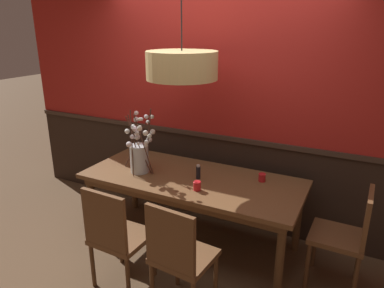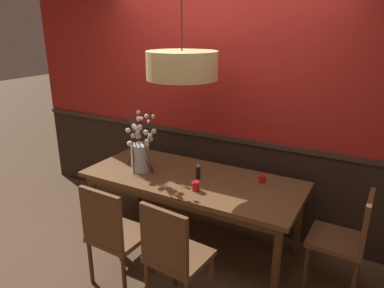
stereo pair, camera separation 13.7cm
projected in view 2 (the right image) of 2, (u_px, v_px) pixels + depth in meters
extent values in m
plane|color=brown|center=(192.00, 243.00, 3.70)|extent=(24.00, 24.00, 0.00)
cube|color=#2D2119|center=(219.00, 178.00, 4.06)|extent=(5.14, 0.12, 0.98)
cube|color=#3E2E24|center=(220.00, 135.00, 3.89)|extent=(5.14, 0.14, 0.05)
cube|color=#B2231E|center=(222.00, 52.00, 3.62)|extent=(5.14, 0.12, 1.80)
cube|color=brown|center=(192.00, 179.00, 3.47)|extent=(2.13, 0.91, 0.04)
cube|color=brown|center=(192.00, 185.00, 3.49)|extent=(2.02, 0.80, 0.08)
cylinder|color=brown|center=(94.00, 205.00, 3.74)|extent=(0.07, 0.07, 0.70)
cylinder|color=brown|center=(276.00, 263.00, 2.83)|extent=(0.07, 0.07, 0.70)
cylinder|color=brown|center=(137.00, 180.00, 4.34)|extent=(0.07, 0.07, 0.70)
cylinder|color=brown|center=(298.00, 221.00, 3.44)|extent=(0.07, 0.07, 0.70)
cube|color=brown|center=(180.00, 256.00, 2.74)|extent=(0.46, 0.44, 0.04)
cube|color=brown|center=(164.00, 239.00, 2.51)|extent=(0.41, 0.07, 0.46)
cylinder|color=brown|center=(174.00, 262.00, 3.05)|extent=(0.04, 0.04, 0.44)
cylinder|color=brown|center=(211.00, 279.00, 2.85)|extent=(0.04, 0.04, 0.44)
cylinder|color=brown|center=(148.00, 286.00, 2.78)|extent=(0.04, 0.04, 0.44)
cube|color=brown|center=(120.00, 235.00, 3.05)|extent=(0.45, 0.44, 0.04)
cube|color=brown|center=(101.00, 219.00, 2.81)|extent=(0.42, 0.05, 0.47)
cylinder|color=brown|center=(120.00, 241.00, 3.36)|extent=(0.04, 0.04, 0.42)
cylinder|color=brown|center=(152.00, 254.00, 3.18)|extent=(0.04, 0.04, 0.42)
cylinder|color=brown|center=(91.00, 262.00, 3.07)|extent=(0.04, 0.04, 0.42)
cylinder|color=brown|center=(124.00, 278.00, 2.88)|extent=(0.04, 0.04, 0.42)
cube|color=brown|center=(336.00, 240.00, 2.93)|extent=(0.44, 0.42, 0.04)
cube|color=brown|center=(367.00, 221.00, 2.76)|extent=(0.04, 0.39, 0.43)
cylinder|color=brown|center=(305.00, 269.00, 2.96)|extent=(0.04, 0.04, 0.45)
cylinder|color=brown|center=(315.00, 248.00, 3.24)|extent=(0.04, 0.04, 0.45)
cylinder|color=brown|center=(353.00, 285.00, 2.78)|extent=(0.04, 0.04, 0.45)
cylinder|color=brown|center=(359.00, 261.00, 3.06)|extent=(0.04, 0.04, 0.45)
cube|color=brown|center=(202.00, 170.00, 4.37)|extent=(0.44, 0.40, 0.04)
cube|color=brown|center=(209.00, 145.00, 4.43)|extent=(0.42, 0.04, 0.49)
cylinder|color=brown|center=(210.00, 196.00, 4.22)|extent=(0.04, 0.04, 0.44)
cylinder|color=brown|center=(182.00, 189.00, 4.39)|extent=(0.04, 0.04, 0.44)
cylinder|color=brown|center=(222.00, 185.00, 4.50)|extent=(0.04, 0.04, 0.44)
cylinder|color=brown|center=(195.00, 179.00, 4.68)|extent=(0.04, 0.04, 0.44)
cube|color=brown|center=(246.00, 182.00, 4.06)|extent=(0.43, 0.44, 0.04)
cube|color=brown|center=(253.00, 158.00, 4.15)|extent=(0.40, 0.04, 0.41)
cylinder|color=brown|center=(254.00, 211.00, 3.90)|extent=(0.04, 0.04, 0.42)
cylinder|color=brown|center=(224.00, 203.00, 4.07)|extent=(0.04, 0.04, 0.42)
cylinder|color=brown|center=(265.00, 198.00, 4.20)|extent=(0.04, 0.04, 0.42)
cylinder|color=brown|center=(237.00, 191.00, 4.38)|extent=(0.04, 0.04, 0.42)
cylinder|color=silver|center=(140.00, 158.00, 3.57)|extent=(0.18, 0.18, 0.28)
cylinder|color=silver|center=(141.00, 168.00, 3.60)|extent=(0.16, 0.16, 0.06)
cylinder|color=#472D23|center=(133.00, 143.00, 3.46)|extent=(0.08, 0.11, 0.63)
sphere|color=white|center=(130.00, 144.00, 3.45)|extent=(0.06, 0.06, 0.06)
sphere|color=white|center=(133.00, 136.00, 3.42)|extent=(0.05, 0.05, 0.05)
sphere|color=white|center=(128.00, 130.00, 3.42)|extent=(0.05, 0.05, 0.05)
cylinder|color=#472D23|center=(136.00, 144.00, 3.45)|extent=(0.11, 0.05, 0.60)
sphere|color=white|center=(135.00, 128.00, 3.41)|extent=(0.05, 0.05, 0.05)
sphere|color=white|center=(135.00, 128.00, 3.36)|extent=(0.04, 0.04, 0.04)
sphere|color=white|center=(138.00, 132.00, 3.38)|extent=(0.05, 0.05, 0.05)
sphere|color=white|center=(137.00, 137.00, 3.42)|extent=(0.04, 0.04, 0.04)
sphere|color=white|center=(134.00, 126.00, 3.39)|extent=(0.05, 0.05, 0.05)
sphere|color=white|center=(134.00, 134.00, 3.43)|extent=(0.03, 0.03, 0.03)
cylinder|color=#472D23|center=(144.00, 145.00, 3.39)|extent=(0.09, 0.17, 0.63)
sphere|color=white|center=(147.00, 142.00, 3.35)|extent=(0.04, 0.04, 0.04)
sphere|color=white|center=(146.00, 145.00, 3.39)|extent=(0.03, 0.03, 0.03)
sphere|color=white|center=(147.00, 116.00, 3.27)|extent=(0.04, 0.04, 0.04)
sphere|color=white|center=(146.00, 132.00, 3.34)|extent=(0.05, 0.05, 0.05)
cylinder|color=#472D23|center=(150.00, 138.00, 3.59)|extent=(0.16, 0.12, 0.65)
sphere|color=white|center=(154.00, 131.00, 3.57)|extent=(0.05, 0.05, 0.05)
sphere|color=white|center=(153.00, 116.00, 3.52)|extent=(0.04, 0.04, 0.04)
sphere|color=white|center=(151.00, 139.00, 3.58)|extent=(0.05, 0.05, 0.05)
cylinder|color=#472D23|center=(149.00, 145.00, 3.56)|extent=(0.08, 0.06, 0.51)
sphere|color=white|center=(148.00, 142.00, 3.56)|extent=(0.03, 0.03, 0.03)
sphere|color=white|center=(150.00, 135.00, 3.51)|extent=(0.05, 0.05, 0.05)
sphere|color=white|center=(149.00, 121.00, 3.48)|extent=(0.04, 0.04, 0.04)
sphere|color=white|center=(149.00, 138.00, 3.57)|extent=(0.03, 0.03, 0.03)
cylinder|color=#472D23|center=(139.00, 145.00, 3.45)|extent=(0.19, 0.14, 0.59)
sphere|color=white|center=(140.00, 119.00, 3.27)|extent=(0.03, 0.03, 0.03)
sphere|color=white|center=(138.00, 136.00, 3.41)|extent=(0.05, 0.05, 0.05)
sphere|color=white|center=(140.00, 128.00, 3.31)|extent=(0.05, 0.05, 0.05)
sphere|color=white|center=(140.00, 127.00, 3.28)|extent=(0.04, 0.04, 0.04)
sphere|color=white|center=(139.00, 143.00, 3.45)|extent=(0.03, 0.03, 0.03)
sphere|color=white|center=(142.00, 119.00, 3.27)|extent=(0.03, 0.03, 0.03)
cylinder|color=#472D23|center=(139.00, 140.00, 3.66)|extent=(0.25, 0.15, 0.55)
sphere|color=white|center=(137.00, 136.00, 3.69)|extent=(0.05, 0.05, 0.05)
sphere|color=white|center=(138.00, 119.00, 3.68)|extent=(0.05, 0.05, 0.05)
sphere|color=white|center=(138.00, 112.00, 3.71)|extent=(0.05, 0.05, 0.05)
cylinder|color=red|center=(196.00, 186.00, 3.18)|extent=(0.07, 0.07, 0.08)
torus|color=red|center=(196.00, 182.00, 3.17)|extent=(0.07, 0.07, 0.01)
cylinder|color=silver|center=(196.00, 187.00, 3.18)|extent=(0.05, 0.05, 0.04)
cylinder|color=red|center=(262.00, 179.00, 3.33)|extent=(0.07, 0.07, 0.08)
torus|color=red|center=(262.00, 175.00, 3.32)|extent=(0.07, 0.07, 0.01)
cylinder|color=silver|center=(262.00, 180.00, 3.34)|extent=(0.05, 0.05, 0.04)
cylinder|color=black|center=(198.00, 173.00, 3.41)|extent=(0.04, 0.04, 0.12)
cylinder|color=beige|center=(198.00, 166.00, 3.38)|extent=(0.03, 0.03, 0.02)
cylinder|color=tan|center=(182.00, 65.00, 3.15)|extent=(0.64, 0.64, 0.25)
sphere|color=#F9EAB7|center=(182.00, 70.00, 3.16)|extent=(0.14, 0.14, 0.14)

